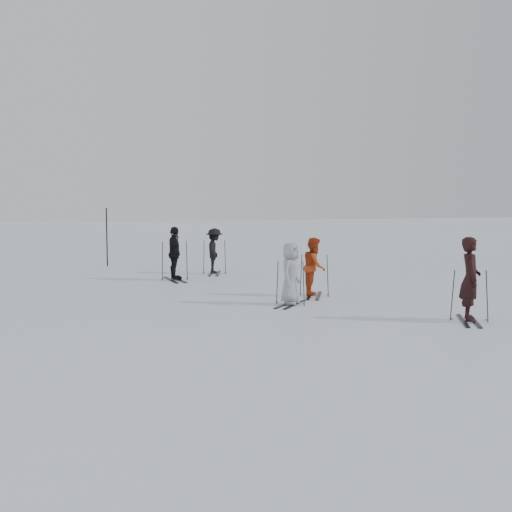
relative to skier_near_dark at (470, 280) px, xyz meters
The scene contains 12 objects.
ground 5.68m from the skier_near_dark, 122.62° to the left, with size 120.00×120.00×0.00m, color silver.
skier_near_dark is the anchor object (origin of this frame).
skier_red 4.68m from the skier_near_dark, 112.82° to the left, with size 0.76×0.59×1.56m, color #B03813.
skier_grey 4.32m from the skier_near_dark, 132.54° to the left, with size 0.74×0.48×1.52m, color #9FA3A8.
skier_uphill_left 10.04m from the skier_near_dark, 118.77° to the left, with size 1.00×0.42×1.70m, color black.
skier_uphill_far 10.66m from the skier_near_dark, 107.43° to the left, with size 1.01×0.58×1.57m, color black.
skis_near_dark 0.32m from the skier_near_dark, ahead, with size 0.84×1.58×1.16m, color black, non-canonical shape.
skis_red 4.69m from the skier_near_dark, 112.82° to the left, with size 0.85×1.60×1.17m, color black, non-canonical shape.
skis_grey 4.33m from the skier_near_dark, 132.54° to the left, with size 0.82×1.55×1.13m, color black, non-canonical shape.
skis_uphill_left 10.04m from the skier_near_dark, 118.77° to the left, with size 0.95×1.80×1.31m, color black, non-canonical shape.
skis_uphill_far 10.66m from the skier_near_dark, 107.43° to the left, with size 0.88×1.67×1.22m, color black, non-canonical shape.
piste_marker 15.33m from the skier_near_dark, 115.56° to the left, with size 0.05×0.05×2.27m, color black.
Camera 1 is at (-5.30, -16.36, 2.62)m, focal length 45.00 mm.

